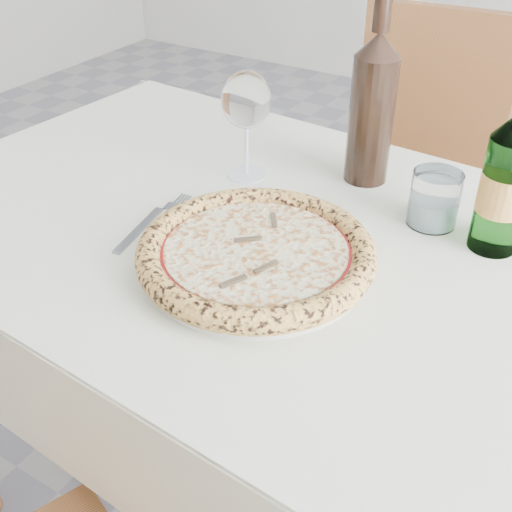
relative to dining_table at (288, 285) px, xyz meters
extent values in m
cube|color=brown|center=(0.00, 0.00, 0.07)|extent=(1.33, 0.82, 0.04)
cube|color=white|center=(0.00, 0.00, 0.09)|extent=(1.40, 0.89, 0.01)
cube|color=white|center=(0.00, 0.40, -0.02)|extent=(1.34, 0.01, 0.22)
cube|color=white|center=(0.00, -0.40, -0.02)|extent=(1.34, 0.01, 0.22)
cube|color=white|center=(-0.67, 0.00, -0.02)|extent=(0.01, 0.79, 0.22)
cylinder|color=brown|center=(-0.58, 0.31, -0.30)|extent=(0.06, 0.06, 0.71)
cube|color=brown|center=(-0.03, 0.64, -0.21)|extent=(0.40, 0.40, 0.04)
cube|color=brown|center=(-0.04, 0.81, 0.04)|extent=(0.38, 0.06, 0.46)
cylinder|color=brown|center=(0.12, 0.81, -0.44)|extent=(0.04, 0.04, 0.43)
cylinder|color=brown|center=(0.14, 0.49, -0.44)|extent=(0.04, 0.04, 0.43)
cylinder|color=brown|center=(-0.20, 0.80, -0.44)|extent=(0.04, 0.04, 0.43)
cylinder|color=brown|center=(-0.18, 0.47, -0.44)|extent=(0.04, 0.04, 0.43)
cylinder|color=silver|center=(0.00, -0.10, 0.10)|extent=(0.31, 0.31, 0.01)
torus|color=silver|center=(0.00, -0.10, 0.11)|extent=(0.31, 0.31, 0.01)
cylinder|color=#CE9044|center=(0.00, -0.10, 0.12)|extent=(0.33, 0.33, 0.01)
torus|color=#C79144|center=(0.00, -0.10, 0.12)|extent=(0.34, 0.34, 0.04)
cylinder|color=#B31E20|center=(0.00, -0.10, 0.12)|extent=(0.28, 0.28, 0.00)
cylinder|color=#F1E9B1|center=(0.00, -0.10, 0.13)|extent=(0.26, 0.26, 0.00)
cube|color=#382E23|center=(0.03, -0.10, 0.13)|extent=(0.04, 0.01, 0.00)
cube|color=#382E23|center=(0.00, -0.05, 0.13)|extent=(0.01, 0.04, 0.00)
cube|color=#382E23|center=(-0.07, -0.10, 0.13)|extent=(0.04, 0.01, 0.00)
cube|color=#382E23|center=(0.00, -0.14, 0.13)|extent=(0.01, 0.04, 0.00)
cube|color=gray|center=(-0.21, -0.11, 0.10)|extent=(0.04, 0.14, 0.00)
cube|color=gray|center=(-0.21, -0.03, 0.10)|extent=(0.03, 0.03, 0.00)
cylinder|color=gray|center=(-0.22, 0.00, 0.10)|extent=(0.00, 0.03, 0.00)
cylinder|color=gray|center=(-0.21, 0.00, 0.10)|extent=(0.00, 0.03, 0.00)
cylinder|color=gray|center=(-0.20, 0.00, 0.10)|extent=(0.00, 0.03, 0.00)
cylinder|color=gray|center=(-0.20, 0.00, 0.10)|extent=(0.00, 0.03, 0.00)
cylinder|color=white|center=(-0.17, 0.14, 0.10)|extent=(0.07, 0.07, 0.00)
cylinder|color=white|center=(-0.17, 0.14, 0.15)|extent=(0.01, 0.01, 0.10)
ellipsoid|color=white|center=(-0.17, 0.14, 0.24)|extent=(0.09, 0.09, 0.10)
cylinder|color=white|center=(0.17, 0.15, 0.14)|extent=(0.08, 0.08, 0.09)
cylinder|color=#CCF1FF|center=(0.17, 0.15, 0.12)|extent=(0.07, 0.07, 0.04)
cylinder|color=#4B8848|center=(0.27, 0.13, 0.18)|extent=(0.07, 0.07, 0.17)
cylinder|color=#EBCB4B|center=(0.27, 0.13, 0.19)|extent=(0.07, 0.07, 0.06)
cylinder|color=black|center=(0.02, 0.24, 0.20)|extent=(0.08, 0.08, 0.22)
cone|color=black|center=(0.02, 0.24, 0.33)|extent=(0.08, 0.08, 0.04)
cylinder|color=black|center=(0.02, 0.24, 0.38)|extent=(0.03, 0.03, 0.05)
camera|label=1|loc=(0.39, -0.74, 0.63)|focal=45.00mm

